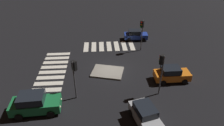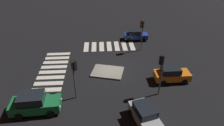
{
  "view_description": "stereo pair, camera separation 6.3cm",
  "coord_description": "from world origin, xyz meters",
  "px_view_note": "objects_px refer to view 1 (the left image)",
  "views": [
    {
      "loc": [
        1.4,
        20.55,
        13.43
      ],
      "look_at": [
        0.0,
        0.0,
        1.0
      ],
      "focal_mm": 31.94,
      "sensor_mm": 36.0,
      "label": 1
    },
    {
      "loc": [
        1.33,
        20.56,
        13.43
      ],
      "look_at": [
        0.0,
        0.0,
        1.0
      ],
      "focal_mm": 31.94,
      "sensor_mm": 36.0,
      "label": 2
    }
  ],
  "objects_px": {
    "car_orange": "(172,74)",
    "car_blue": "(136,35)",
    "traffic_island": "(108,72)",
    "traffic_light_west": "(162,65)",
    "car_silver": "(146,116)",
    "traffic_light_south": "(142,28)",
    "traffic_light_north": "(74,71)",
    "car_green": "(35,103)"
  },
  "relations": [
    {
      "from": "car_orange",
      "to": "car_blue",
      "type": "distance_m",
      "value": 11.56
    },
    {
      "from": "traffic_island",
      "to": "traffic_light_west",
      "type": "relative_size",
      "value": 0.94
    },
    {
      "from": "traffic_island",
      "to": "car_silver",
      "type": "height_order",
      "value": "car_silver"
    },
    {
      "from": "car_orange",
      "to": "traffic_light_south",
      "type": "xyz_separation_m",
      "value": [
        2.08,
        -7.51,
        2.56
      ]
    },
    {
      "from": "car_orange",
      "to": "traffic_light_north",
      "type": "distance_m",
      "value": 10.86
    },
    {
      "from": "traffic_island",
      "to": "car_orange",
      "type": "distance_m",
      "value": 7.44
    },
    {
      "from": "car_blue",
      "to": "traffic_light_south",
      "type": "xyz_separation_m",
      "value": [
        -0.07,
        3.84,
        2.61
      ]
    },
    {
      "from": "car_silver",
      "to": "car_orange",
      "type": "relative_size",
      "value": 1.05
    },
    {
      "from": "car_orange",
      "to": "traffic_light_west",
      "type": "distance_m",
      "value": 3.96
    },
    {
      "from": "car_blue",
      "to": "traffic_light_west",
      "type": "xyz_separation_m",
      "value": [
        -0.05,
        13.51,
        2.62
      ]
    },
    {
      "from": "traffic_light_west",
      "to": "traffic_island",
      "type": "bearing_deg",
      "value": 6.85
    },
    {
      "from": "car_orange",
      "to": "car_silver",
      "type": "bearing_deg",
      "value": -125.87
    },
    {
      "from": "car_orange",
      "to": "traffic_light_west",
      "type": "bearing_deg",
      "value": -134.91
    },
    {
      "from": "car_orange",
      "to": "car_blue",
      "type": "relative_size",
      "value": 1.05
    },
    {
      "from": "car_silver",
      "to": "traffic_light_north",
      "type": "height_order",
      "value": "traffic_light_north"
    },
    {
      "from": "traffic_island",
      "to": "car_blue",
      "type": "xyz_separation_m",
      "value": [
        -4.96,
        -9.29,
        0.71
      ]
    },
    {
      "from": "car_green",
      "to": "traffic_light_north",
      "type": "relative_size",
      "value": 1.09
    },
    {
      "from": "traffic_light_north",
      "to": "traffic_light_west",
      "type": "bearing_deg",
      "value": -50.91
    },
    {
      "from": "traffic_light_south",
      "to": "car_blue",
      "type": "bearing_deg",
      "value": -136.9
    },
    {
      "from": "car_orange",
      "to": "car_green",
      "type": "xyz_separation_m",
      "value": [
        13.99,
        3.95,
        0.11
      ]
    },
    {
      "from": "car_green",
      "to": "traffic_light_west",
      "type": "xyz_separation_m",
      "value": [
        -11.89,
        -1.8,
        2.46
      ]
    },
    {
      "from": "traffic_island",
      "to": "traffic_light_west",
      "type": "xyz_separation_m",
      "value": [
        -5.0,
        4.22,
        3.33
      ]
    },
    {
      "from": "car_silver",
      "to": "car_green",
      "type": "xyz_separation_m",
      "value": [
        9.75,
        -2.05,
        0.11
      ]
    },
    {
      "from": "traffic_light_west",
      "to": "car_orange",
      "type": "bearing_deg",
      "value": -87.36
    },
    {
      "from": "traffic_island",
      "to": "traffic_light_west",
      "type": "distance_m",
      "value": 7.34
    },
    {
      "from": "car_blue",
      "to": "traffic_light_west",
      "type": "height_order",
      "value": "traffic_light_west"
    },
    {
      "from": "car_orange",
      "to": "traffic_light_north",
      "type": "height_order",
      "value": "traffic_light_north"
    },
    {
      "from": "car_silver",
      "to": "traffic_light_west",
      "type": "distance_m",
      "value": 5.1
    },
    {
      "from": "car_silver",
      "to": "car_green",
      "type": "relative_size",
      "value": 0.92
    },
    {
      "from": "traffic_light_south",
      "to": "traffic_light_west",
      "type": "bearing_deg",
      "value": 41.98
    },
    {
      "from": "car_green",
      "to": "traffic_light_west",
      "type": "relative_size",
      "value": 1.01
    },
    {
      "from": "traffic_island",
      "to": "car_silver",
      "type": "distance_m",
      "value": 8.59
    },
    {
      "from": "car_silver",
      "to": "traffic_light_north",
      "type": "distance_m",
      "value": 7.6
    },
    {
      "from": "car_silver",
      "to": "traffic_light_west",
      "type": "xyz_separation_m",
      "value": [
        -2.14,
        -3.85,
        2.57
      ]
    },
    {
      "from": "car_orange",
      "to": "traffic_light_west",
      "type": "height_order",
      "value": "traffic_light_west"
    },
    {
      "from": "car_blue",
      "to": "car_green",
      "type": "bearing_deg",
      "value": -124.1
    },
    {
      "from": "car_orange",
      "to": "traffic_light_north",
      "type": "relative_size",
      "value": 0.95
    },
    {
      "from": "car_silver",
      "to": "car_blue",
      "type": "height_order",
      "value": "car_silver"
    },
    {
      "from": "car_silver",
      "to": "car_orange",
      "type": "xyz_separation_m",
      "value": [
        -4.25,
        -6.0,
        0.0
      ]
    },
    {
      "from": "car_orange",
      "to": "car_green",
      "type": "relative_size",
      "value": 0.88
    },
    {
      "from": "traffic_light_north",
      "to": "car_blue",
      "type": "bearing_deg",
      "value": 7.62
    },
    {
      "from": "traffic_light_south",
      "to": "traffic_light_north",
      "type": "distance_m",
      "value": 12.76
    }
  ]
}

